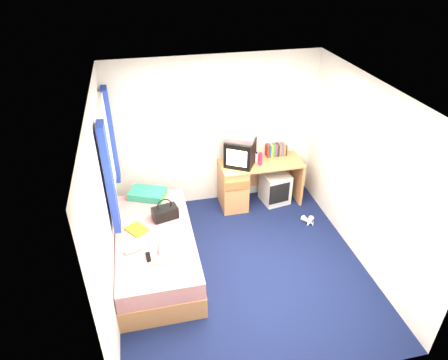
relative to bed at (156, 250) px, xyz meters
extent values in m
plane|color=#0C1438|center=(1.10, -0.28, -0.27)|extent=(3.40, 3.40, 0.00)
plane|color=white|center=(1.10, -0.28, 2.13)|extent=(3.40, 3.40, 0.00)
plane|color=silver|center=(1.10, 1.42, 0.93)|extent=(3.20, 0.00, 3.20)
plane|color=silver|center=(1.10, -1.98, 0.93)|extent=(3.20, 0.00, 3.20)
plane|color=silver|center=(-0.50, -0.28, 0.93)|extent=(0.00, 3.40, 3.40)
plane|color=silver|center=(2.70, -0.28, 0.93)|extent=(0.00, 3.40, 3.40)
cube|color=tan|center=(0.00, 0.00, -0.12)|extent=(1.00, 2.00, 0.30)
cube|color=#9A6838|center=(0.50, -0.40, -0.11)|extent=(0.02, 0.70, 0.18)
cube|color=silver|center=(0.00, 0.00, 0.15)|extent=(0.98, 1.98, 0.24)
cube|color=#166D94|center=(-0.03, 0.87, 0.33)|extent=(0.59, 0.49, 0.11)
cube|color=tan|center=(1.77, 1.14, 0.47)|extent=(1.30, 0.55, 0.03)
cube|color=tan|center=(1.32, 1.14, 0.09)|extent=(0.40, 0.52, 0.72)
cube|color=tan|center=(2.40, 1.14, 0.09)|extent=(0.04, 0.52, 0.72)
cube|color=tan|center=(2.02, 1.39, 0.18)|extent=(0.78, 0.03, 0.55)
cube|color=silver|center=(2.03, 1.12, -0.01)|extent=(0.47, 0.47, 0.51)
cube|color=black|center=(1.43, 1.16, 0.69)|extent=(0.55, 0.54, 0.41)
cube|color=#D8CD88|center=(1.33, 1.00, 0.69)|extent=(0.28, 0.18, 0.26)
cube|color=silver|center=(1.43, 1.16, 0.94)|extent=(0.50, 0.45, 0.08)
cube|color=maroon|center=(1.92, 1.32, 0.58)|extent=(0.03, 0.13, 0.20)
cube|color=navy|center=(1.96, 1.32, 0.58)|extent=(0.03, 0.13, 0.20)
cube|color=gold|center=(1.99, 1.32, 0.58)|extent=(0.03, 0.13, 0.20)
cube|color=#337F33|center=(2.03, 1.32, 0.58)|extent=(0.03, 0.13, 0.20)
cube|color=#7F337F|center=(2.06, 1.32, 0.58)|extent=(0.03, 0.13, 0.20)
cube|color=#262626|center=(2.10, 1.32, 0.58)|extent=(0.03, 0.13, 0.20)
cube|color=#B26633|center=(2.13, 1.32, 0.58)|extent=(0.03, 0.13, 0.20)
cube|color=#4C4C99|center=(2.17, 1.32, 0.58)|extent=(0.03, 0.13, 0.20)
cube|color=olive|center=(2.20, 1.32, 0.58)|extent=(0.03, 0.13, 0.20)
cube|color=black|center=(2.25, 1.31, 0.55)|extent=(0.06, 0.12, 0.14)
cylinder|color=#D81E4E|center=(1.73, 1.08, 0.58)|extent=(0.07, 0.07, 0.20)
cylinder|color=silver|center=(1.69, 1.15, 0.56)|extent=(0.06, 0.06, 0.16)
cube|color=black|center=(0.17, 0.31, 0.36)|extent=(0.37, 0.26, 0.17)
torus|color=black|center=(0.17, 0.31, 0.48)|extent=(0.20, 0.06, 0.20)
cube|color=silver|center=(0.20, -0.34, 0.32)|extent=(0.34, 0.30, 0.10)
cube|color=#FFFC1C|center=(-0.21, 0.14, 0.28)|extent=(0.33, 0.35, 0.01)
cylinder|color=white|center=(-0.27, -0.28, 0.31)|extent=(0.21, 0.14, 0.07)
cube|color=yellow|center=(0.03, -0.55, 0.28)|extent=(0.23, 0.14, 0.01)
cube|color=black|center=(-0.10, -0.42, 0.28)|extent=(0.06, 0.16, 0.02)
cube|color=silver|center=(-0.48, 0.62, 1.18)|extent=(0.02, 0.90, 1.10)
cube|color=white|center=(-0.47, 0.62, 1.77)|extent=(0.06, 1.06, 0.08)
cube|color=white|center=(-0.47, 0.62, 0.59)|extent=(0.06, 1.06, 0.08)
cube|color=navy|center=(-0.43, 0.03, 1.13)|extent=(0.08, 0.24, 1.40)
cube|color=navy|center=(-0.43, 1.21, 1.13)|extent=(0.08, 0.24, 1.40)
cone|color=silver|center=(2.34, 0.42, -0.23)|extent=(0.18, 0.24, 0.09)
cone|color=silver|center=(2.35, 0.39, -0.23)|extent=(0.21, 0.23, 0.09)
camera|label=1|loc=(0.00, -4.07, 3.54)|focal=32.00mm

